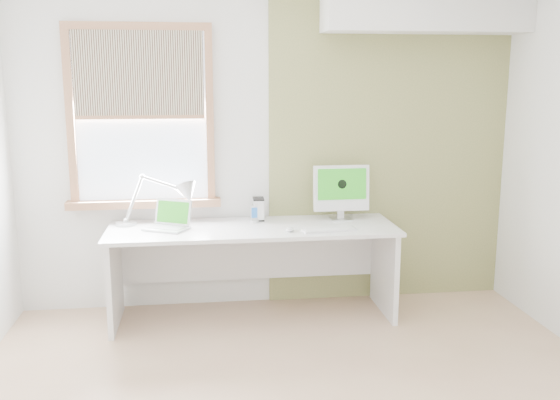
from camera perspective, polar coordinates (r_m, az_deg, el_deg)
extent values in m
cube|color=white|center=(5.01, -1.05, 4.94)|extent=(4.00, 0.02, 2.60)
cube|color=white|center=(1.63, 13.04, -8.82)|extent=(4.00, 0.02, 2.60)
cube|color=olive|center=(5.20, 10.04, 5.00)|extent=(2.00, 0.02, 2.60)
cube|color=white|center=(5.10, 13.32, 17.15)|extent=(1.60, 0.40, 0.42)
cube|color=#AC724E|center=(5.01, -18.81, 7.23)|extent=(0.06, 0.06, 1.42)
cube|color=#AC724E|center=(4.92, -6.51, 7.68)|extent=(0.06, 0.06, 1.42)
cube|color=#AC724E|center=(4.94, -13.07, 15.38)|extent=(1.00, 0.06, 0.06)
cube|color=#AC724E|center=(5.00, -12.41, -0.31)|extent=(1.20, 0.14, 0.06)
cube|color=#D1E2F9|center=(4.95, -12.71, 7.51)|extent=(1.00, 0.01, 1.30)
cube|color=beige|center=(4.90, -12.92, 11.26)|extent=(0.98, 0.02, 0.65)
cube|color=#AC724E|center=(4.91, -12.75, 7.48)|extent=(0.98, 0.03, 0.03)
cube|color=white|center=(4.72, -2.53, -2.67)|extent=(2.20, 0.70, 0.03)
cube|color=white|center=(4.85, -15.04, -7.15)|extent=(0.04, 0.64, 0.70)
cube|color=white|center=(5.02, 9.62, -6.31)|extent=(0.04, 0.64, 0.70)
cube|color=white|center=(5.10, -2.81, -4.70)|extent=(2.08, 0.02, 0.48)
cylinder|color=silver|center=(4.92, -14.04, -2.11)|extent=(0.19, 0.19, 0.02)
sphere|color=silver|center=(4.92, -14.05, -1.91)|extent=(0.06, 0.06, 0.05)
cylinder|color=silver|center=(4.89, -13.33, 0.09)|extent=(0.16, 0.05, 0.35)
sphere|color=silver|center=(4.86, -12.61, 2.11)|extent=(0.05, 0.05, 0.04)
cylinder|color=silver|center=(4.86, -10.75, 1.51)|extent=(0.32, 0.03, 0.14)
sphere|color=silver|center=(4.87, -8.89, 0.92)|extent=(0.04, 0.04, 0.04)
cone|color=silver|center=(4.88, -8.54, 0.60)|extent=(0.27, 0.28, 0.21)
cube|color=silver|center=(4.71, -10.45, -2.61)|extent=(0.37, 0.33, 0.02)
cube|color=#B2B5B7|center=(4.70, -10.46, -2.50)|extent=(0.29, 0.23, 0.00)
cube|color=silver|center=(4.77, -9.84, -1.10)|extent=(0.30, 0.20, 0.20)
cube|color=#1F7916|center=(4.76, -9.88, -1.11)|extent=(0.26, 0.17, 0.16)
cylinder|color=silver|center=(4.87, -2.39, -1.94)|extent=(0.08, 0.08, 0.02)
cube|color=silver|center=(4.85, -2.40, -1.17)|extent=(0.06, 0.02, 0.11)
cube|color=#194C99|center=(4.85, -2.38, -1.19)|extent=(0.05, 0.01, 0.08)
cube|color=silver|center=(4.93, -2.00, -0.83)|extent=(0.09, 0.14, 0.18)
cube|color=black|center=(4.91, -2.01, 0.12)|extent=(0.09, 0.14, 0.01)
cube|color=black|center=(4.95, -2.00, -1.77)|extent=(0.09, 0.14, 0.01)
cube|color=silver|center=(4.97, 5.68, -1.76)|extent=(0.16, 0.15, 0.01)
cube|color=silver|center=(4.98, 5.62, -0.83)|extent=(0.05, 0.02, 0.15)
cube|color=white|center=(4.94, 5.68, 1.10)|extent=(0.45, 0.08, 0.37)
cube|color=#1F7916|center=(4.91, 5.76, 1.47)|extent=(0.39, 0.03, 0.24)
cylinder|color=black|center=(4.91, 5.77, 1.46)|extent=(0.07, 0.01, 0.07)
cube|color=white|center=(4.61, 4.57, -2.76)|extent=(0.41, 0.16, 0.02)
cube|color=white|center=(4.61, 4.57, -2.66)|extent=(0.38, 0.13, 0.00)
ellipsoid|color=white|center=(4.58, 0.92, -2.73)|extent=(0.10, 0.12, 0.03)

